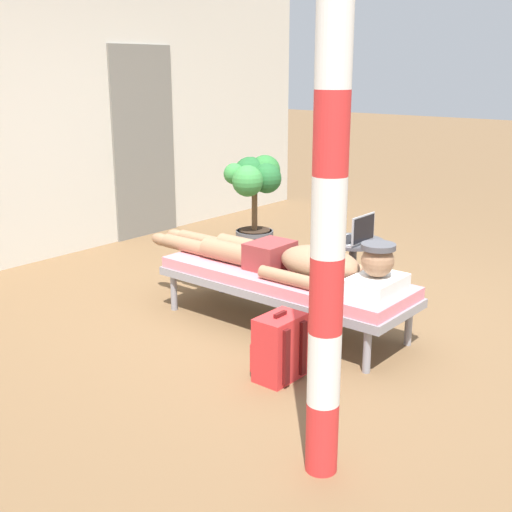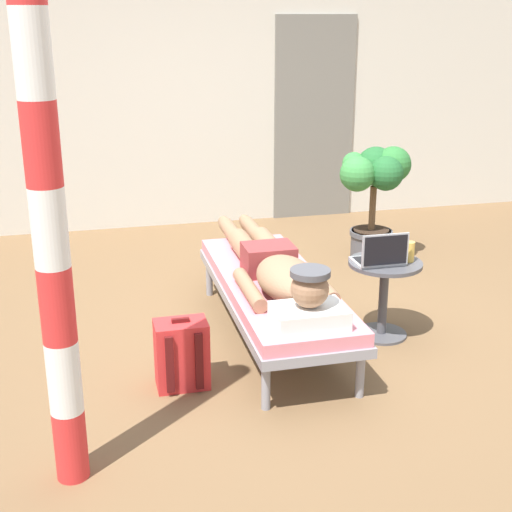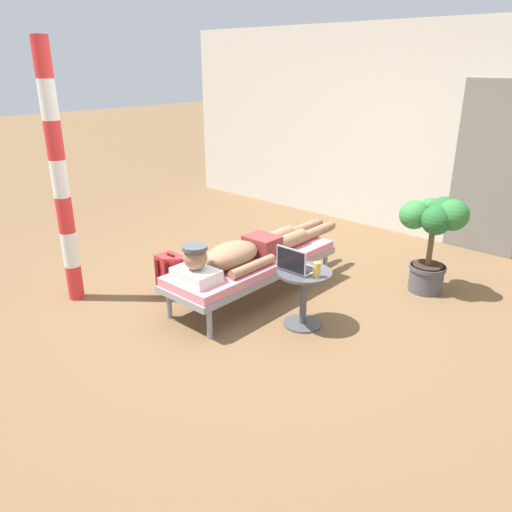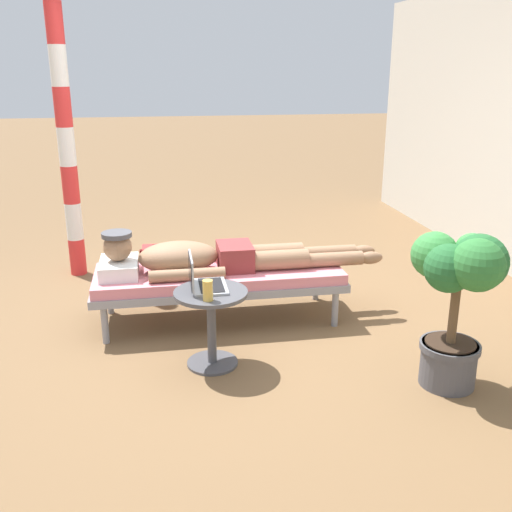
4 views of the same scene
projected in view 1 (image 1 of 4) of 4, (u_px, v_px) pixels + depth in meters
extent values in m
plane|color=brown|center=(295.00, 320.00, 4.91)|extent=(40.00, 40.00, 0.00)
cube|color=beige|center=(38.00, 118.00, 6.22)|extent=(7.60, 0.20, 2.70)
cube|color=slate|center=(144.00, 143.00, 7.13)|extent=(0.84, 0.03, 2.04)
cylinder|color=gray|center=(174.00, 293.00, 5.08)|extent=(0.05, 0.05, 0.28)
cylinder|color=gray|center=(222.00, 276.00, 5.48)|extent=(0.05, 0.05, 0.28)
cylinder|color=gray|center=(367.00, 351.00, 4.03)|extent=(0.05, 0.05, 0.28)
cylinder|color=gray|center=(409.00, 325.00, 4.43)|extent=(0.05, 0.05, 0.28)
cube|color=gray|center=(284.00, 286.00, 4.71)|extent=(0.64, 1.91, 0.06)
cube|color=pink|center=(284.00, 276.00, 4.69)|extent=(0.62, 1.87, 0.08)
cube|color=white|center=(376.00, 285.00, 4.21)|extent=(0.40, 0.28, 0.11)
sphere|color=#997051|center=(378.00, 261.00, 4.16)|extent=(0.21, 0.21, 0.21)
cylinder|color=#4C4C51|center=(378.00, 246.00, 4.14)|extent=(0.22, 0.22, 0.03)
ellipsoid|color=#997051|center=(320.00, 263.00, 4.46)|extent=(0.35, 0.60, 0.23)
cylinder|color=#997051|center=(294.00, 279.00, 4.35)|extent=(0.09, 0.55, 0.09)
cylinder|color=#997051|center=(331.00, 265.00, 4.67)|extent=(0.09, 0.55, 0.09)
cube|color=maroon|center=(270.00, 255.00, 4.73)|extent=(0.33, 0.26, 0.19)
cylinder|color=#997051|center=(227.00, 252.00, 4.88)|extent=(0.15, 0.42, 0.15)
cylinder|color=#997051|center=(186.00, 245.00, 5.15)|extent=(0.11, 0.44, 0.11)
ellipsoid|color=#997051|center=(161.00, 239.00, 5.33)|extent=(0.09, 0.20, 0.10)
cylinder|color=#997051|center=(242.00, 247.00, 5.01)|extent=(0.15, 0.42, 0.15)
cylinder|color=#997051|center=(201.00, 241.00, 5.28)|extent=(0.11, 0.44, 0.11)
ellipsoid|color=#997051|center=(176.00, 235.00, 5.46)|extent=(0.09, 0.20, 0.10)
cylinder|color=#4C4C51|center=(351.00, 303.00, 5.24)|extent=(0.34, 0.34, 0.02)
cylinder|color=#4C4C51|center=(352.00, 273.00, 5.17)|extent=(0.06, 0.06, 0.48)
cylinder|color=#4C4C51|center=(353.00, 242.00, 5.10)|extent=(0.48, 0.48, 0.02)
cube|color=#A5A8AD|center=(349.00, 241.00, 5.05)|extent=(0.31, 0.22, 0.02)
cube|color=black|center=(348.00, 239.00, 5.06)|extent=(0.27, 0.15, 0.00)
cube|color=#A5A8AD|center=(363.00, 229.00, 4.95)|extent=(0.31, 0.01, 0.21)
cube|color=black|center=(364.00, 229.00, 4.95)|extent=(0.29, 0.00, 0.19)
cylinder|color=gold|center=(367.00, 229.00, 5.17)|extent=(0.06, 0.06, 0.13)
cube|color=red|center=(280.00, 348.00, 3.94)|extent=(0.30, 0.20, 0.40)
cube|color=red|center=(264.00, 353.00, 4.03)|extent=(0.22, 0.04, 0.18)
cube|color=#531212|center=(286.00, 357.00, 3.81)|extent=(0.04, 0.02, 0.34)
cube|color=#531212|center=(303.00, 348.00, 3.93)|extent=(0.04, 0.02, 0.34)
cube|color=#531212|center=(280.00, 314.00, 3.88)|extent=(0.10, 0.02, 0.02)
cylinder|color=#4C4C51|center=(255.00, 244.00, 6.45)|extent=(0.34, 0.34, 0.28)
cylinder|color=#4C4C51|center=(255.00, 232.00, 6.42)|extent=(0.37, 0.37, 0.04)
cylinder|color=#332319|center=(255.00, 230.00, 6.41)|extent=(0.31, 0.31, 0.01)
cylinder|color=brown|center=(255.00, 211.00, 6.36)|extent=(0.06, 0.06, 0.39)
sphere|color=#2D7233|center=(265.00, 171.00, 6.39)|extent=(0.30, 0.30, 0.30)
sphere|color=#23602D|center=(250.00, 174.00, 6.36)|extent=(0.33, 0.33, 0.33)
sphere|color=#38843D|center=(234.00, 174.00, 6.25)|extent=(0.20, 0.20, 0.20)
sphere|color=#38843D|center=(248.00, 181.00, 6.10)|extent=(0.29, 0.29, 0.29)
sphere|color=#23602D|center=(267.00, 178.00, 6.26)|extent=(0.29, 0.29, 0.29)
cylinder|color=red|center=(322.00, 436.00, 3.04)|extent=(0.15, 0.15, 0.35)
cylinder|color=white|center=(324.00, 368.00, 2.95)|extent=(0.15, 0.15, 0.35)
cylinder|color=red|center=(326.00, 295.00, 2.85)|extent=(0.15, 0.15, 0.35)
cylinder|color=white|center=(329.00, 217.00, 2.76)|extent=(0.15, 0.15, 0.35)
cylinder|color=red|center=(331.00, 133.00, 2.66)|extent=(0.15, 0.15, 0.35)
cylinder|color=white|center=(334.00, 44.00, 2.56)|extent=(0.15, 0.15, 0.35)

